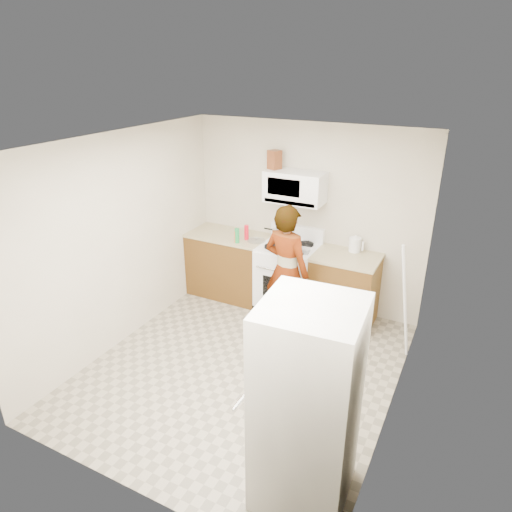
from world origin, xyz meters
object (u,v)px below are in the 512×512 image
Objects in this scene: gas_range at (288,276)px; saucepan at (281,234)px; fridge at (307,406)px; kettle at (355,245)px; microwave at (295,187)px; person at (286,271)px.

gas_range reaches higher than saucepan.
kettle is (-0.46, 2.85, 0.18)m from fridge.
microwave is 0.45× the size of person.
saucepan is at bearing 141.32° from gas_range.
person is 7.10× the size of saucepan.
fridge is (1.28, -2.65, 0.36)m from gas_range.
fridge is 2.90m from kettle.
microwave is 3.17m from fridge.
gas_range is at bearing 179.70° from kettle.
saucepan is (-0.18, 0.15, 0.53)m from gas_range.
person reaches higher than kettle.
microwave is 1.12m from person.
person is 9.22× the size of kettle.
person is (0.20, -0.56, 0.36)m from gas_range.
saucepan is (-1.46, 2.79, 0.17)m from fridge.
gas_range is at bearing 111.85° from fridge.
fridge is at bearing -95.19° from kettle.
kettle is 0.77× the size of saucepan.
fridge is (1.28, -2.78, -0.85)m from microwave.
gas_range is at bearing -90.00° from microwave.
gas_range is 0.70m from person.
person reaches higher than saucepan.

